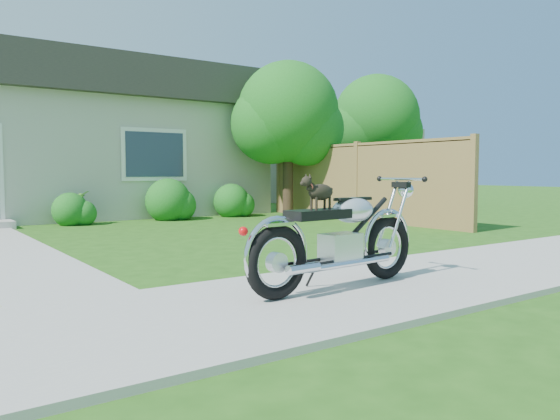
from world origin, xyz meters
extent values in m
plane|color=#235114|center=(0.00, 0.00, 0.00)|extent=(80.00, 80.00, 0.00)
cube|color=#9E9B93|center=(0.00, 0.00, 0.02)|extent=(24.00, 2.20, 0.04)
cube|color=#9E9B93|center=(-1.50, 5.00, 0.01)|extent=(1.20, 8.00, 0.03)
cube|color=beige|center=(0.00, 12.00, 1.50)|extent=(12.00, 6.00, 3.00)
cube|color=#2D2B28|center=(0.00, 12.00, 3.50)|extent=(12.60, 6.60, 1.00)
cube|color=#2D2B28|center=(0.00, 12.00, 4.20)|extent=(12.60, 2.00, 0.60)
cube|color=#2D3847|center=(2.50, 8.97, 1.60)|extent=(1.70, 0.05, 1.30)
cube|color=olive|center=(6.30, 5.75, 0.90)|extent=(0.08, 6.50, 1.80)
cube|color=olive|center=(6.30, 9.00, 0.95)|extent=(0.12, 0.12, 1.90)
cube|color=olive|center=(6.30, 5.75, 0.95)|extent=(0.12, 0.12, 1.90)
cube|color=olive|center=(6.30, 2.50, 0.95)|extent=(0.12, 0.12, 1.90)
cube|color=olive|center=(6.30, 5.75, 1.82)|extent=(0.08, 6.50, 0.08)
cylinder|color=#3D2B1C|center=(5.74, 7.80, 1.11)|extent=(0.28, 0.28, 2.22)
sphere|color=#195F19|center=(5.74, 7.80, 2.75)|extent=(2.66, 2.66, 2.66)
sphere|color=#195F19|center=(6.14, 7.50, 2.30)|extent=(1.95, 1.95, 1.95)
cylinder|color=#3D2B1C|center=(10.60, 9.40, 1.21)|extent=(0.28, 0.28, 2.42)
sphere|color=#195F19|center=(10.60, 9.40, 3.00)|extent=(2.90, 2.90, 2.90)
sphere|color=#195F19|center=(11.00, 9.10, 2.52)|extent=(2.13, 2.13, 2.13)
sphere|color=#195F19|center=(2.63, 8.50, 0.47)|extent=(1.10, 1.10, 1.10)
sphere|color=#195F19|center=(4.41, 8.50, 0.40)|extent=(0.94, 0.94, 0.94)
sphere|color=#195F19|center=(0.32, 8.50, 0.33)|extent=(0.78, 0.78, 0.78)
imported|color=#326F1E|center=(0.60, 8.55, 0.38)|extent=(0.53, 0.53, 0.75)
torus|color=black|center=(1.42, 0.10, 0.38)|extent=(0.68, 0.16, 0.67)
torus|color=black|center=(-0.08, -0.01, 0.38)|extent=(0.68, 0.16, 0.67)
cube|color=silver|center=(0.72, 0.05, 0.42)|extent=(0.42, 0.27, 0.30)
ellipsoid|color=silver|center=(0.89, 0.06, 0.79)|extent=(0.53, 0.33, 0.26)
cube|color=black|center=(0.42, 0.03, 0.78)|extent=(0.67, 0.31, 0.09)
cube|color=silver|center=(1.42, 0.10, 0.72)|extent=(0.31, 0.16, 0.03)
cube|color=silver|center=(-0.08, -0.01, 0.72)|extent=(0.31, 0.16, 0.03)
cylinder|color=silver|center=(1.64, 0.12, 1.09)|extent=(0.07, 0.60, 0.03)
sphere|color=silver|center=(1.72, 0.12, 0.98)|extent=(0.18, 0.18, 0.17)
cylinder|color=silver|center=(0.73, -0.08, 0.29)|extent=(1.10, 0.14, 0.06)
ellipsoid|color=black|center=(0.45, 0.03, 0.98)|extent=(0.30, 0.16, 0.15)
sphere|color=black|center=(0.27, 0.02, 1.08)|extent=(0.10, 0.10, 0.09)
cylinder|color=black|center=(0.37, 0.06, 0.88)|extent=(0.03, 0.03, 0.12)
cylinder|color=black|center=(0.37, -0.01, 0.88)|extent=(0.03, 0.03, 0.12)
cylinder|color=black|center=(0.54, 0.07, 0.88)|extent=(0.03, 0.03, 0.12)
cylinder|color=black|center=(0.54, 0.00, 0.88)|extent=(0.03, 0.03, 0.12)
torus|color=#C44734|center=(0.32, 0.02, 1.04)|extent=(0.05, 0.08, 0.08)
camera|label=1|loc=(-2.80, -3.91, 1.17)|focal=35.00mm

